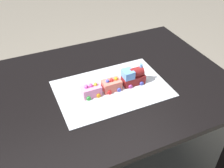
% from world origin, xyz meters
% --- Properties ---
extents(ground_plane, '(8.00, 8.00, 0.00)m').
position_xyz_m(ground_plane, '(0.00, 0.00, 0.00)').
color(ground_plane, gray).
extents(dining_table, '(1.40, 1.00, 0.74)m').
position_xyz_m(dining_table, '(0.00, 0.00, 0.63)').
color(dining_table, black).
rests_on(dining_table, ground).
extents(cake_board, '(0.60, 0.40, 0.00)m').
position_xyz_m(cake_board, '(-0.01, 0.05, 0.74)').
color(cake_board, silver).
rests_on(cake_board, dining_table).
extents(cake_locomotive, '(0.14, 0.08, 0.12)m').
position_xyz_m(cake_locomotive, '(-0.13, 0.06, 0.79)').
color(cake_locomotive, maroon).
rests_on(cake_locomotive, cake_board).
extents(cake_car_caboose_coral, '(0.10, 0.08, 0.07)m').
position_xyz_m(cake_car_caboose_coral, '(-0.00, 0.06, 0.77)').
color(cake_car_caboose_coral, '#F27260').
rests_on(cake_car_caboose_coral, cake_board).
extents(cake_car_hopper_bubblegum, '(0.10, 0.08, 0.07)m').
position_xyz_m(cake_car_hopper_bubblegum, '(0.12, 0.06, 0.77)').
color(cake_car_hopper_bubblegum, pink).
rests_on(cake_car_hopper_bubblegum, cake_board).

